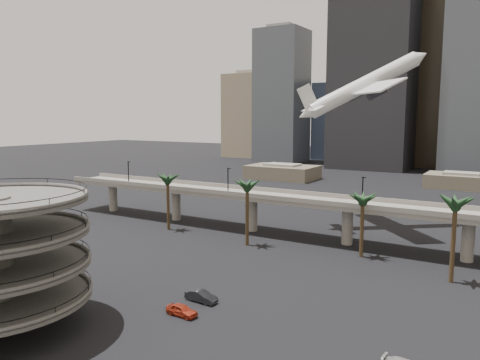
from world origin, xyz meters
The scene contains 8 objects.
ground centered at (0.00, 0.00, 0.00)m, with size 700.00×700.00×0.00m, color black.
overpass centered at (0.00, 55.00, 7.34)m, with size 130.00×9.30×14.70m.
palm_trees centered at (11.58, 47.18, 11.30)m, with size 76.40×18.40×14.00m.
low_buildings centered at (6.89, 142.30, 2.86)m, with size 135.00×27.50×6.80m.
skyline centered at (15.11, 217.08, 42.74)m, with size 269.00×86.00×116.94m.
airborne_jet centered at (7.84, 73.46, 32.72)m, with size 26.65×26.30×18.06m.
car_a centered at (3.77, 10.45, 0.75)m, with size 1.78×4.42×1.51m, color #AC2F18.
car_b centered at (3.19, 15.52, 0.80)m, with size 1.69×4.84×1.60m, color black.
Camera 1 is at (40.10, -35.06, 25.57)m, focal length 35.00 mm.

